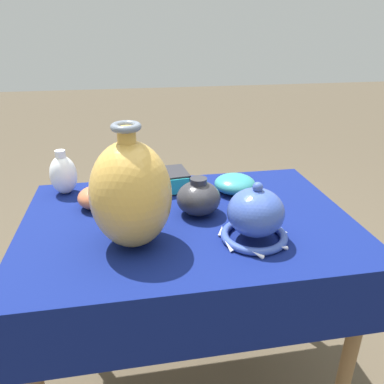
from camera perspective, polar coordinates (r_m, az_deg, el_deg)
The scene contains 9 objects.
ground_plane at distance 1.61m, azimuth -0.52°, elevation -26.35°, with size 14.00×14.00×0.00m, color #4C4233.
display_table at distance 1.19m, azimuth -0.52°, elevation -7.72°, with size 1.00×0.69×0.70m.
vase_tall_bulbous at distance 0.98m, azimuth -9.29°, elevation -0.32°, with size 0.21×0.21×0.33m.
vase_dome_bell at distance 1.03m, azimuth 9.63°, elevation -3.76°, with size 0.20×0.20×0.17m.
mosaic_tile_box at distance 1.35m, azimuth -3.35°, elevation 1.81°, with size 0.13×0.14×0.07m.
bowl_shallow_teal at distance 1.33m, azimuth 6.55°, elevation 1.26°, with size 0.14×0.14×0.06m, color teal.
jar_round_charcoal at distance 1.16m, azimuth 0.99°, elevation -0.89°, with size 0.14×0.14×0.12m.
jar_round_porcelain at distance 1.37m, azimuth -19.02°, elevation 2.55°, with size 0.09×0.09×0.16m.
bowl_shallow_terracotta at distance 1.25m, azimuth -14.44°, elevation -0.80°, with size 0.12×0.12×0.07m, color #BC6642.
Camera 1 is at (-0.16, -1.00, 1.25)m, focal length 35.00 mm.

